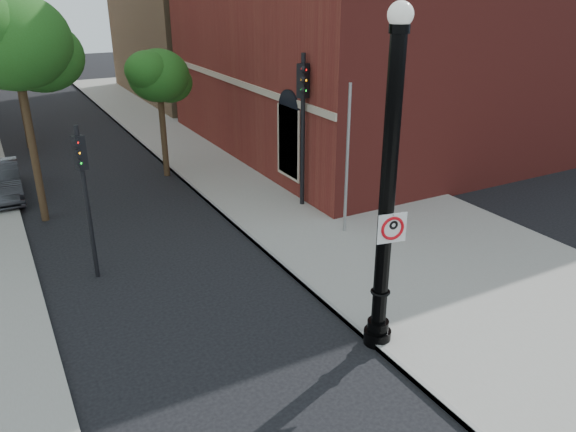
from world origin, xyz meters
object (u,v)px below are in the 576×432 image
no_parking_sign (392,228)px  traffic_signal_right (303,107)px  lamppost (387,205)px  parked_car (0,181)px  traffic_signal_left (83,178)px

no_parking_sign → traffic_signal_right: 8.40m
lamppost → parked_car: 15.55m
lamppost → no_parking_sign: bearing=-78.5°
lamppost → no_parking_sign: lamppost is taller
lamppost → parked_car: (-6.61, 13.83, -2.59)m
parked_car → no_parking_sign: bearing=-63.6°
no_parking_sign → traffic_signal_left: 7.84m
lamppost → traffic_signal_left: lamppost is taller
lamppost → traffic_signal_left: size_ratio=1.70×
traffic_signal_left → no_parking_sign: bearing=-74.4°
lamppost → traffic_signal_right: 8.22m
no_parking_sign → parked_car: bearing=126.3°
traffic_signal_left → lamppost: bearing=-73.8°
lamppost → traffic_signal_right: bearing=71.6°
traffic_signal_left → traffic_signal_right: size_ratio=0.79×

